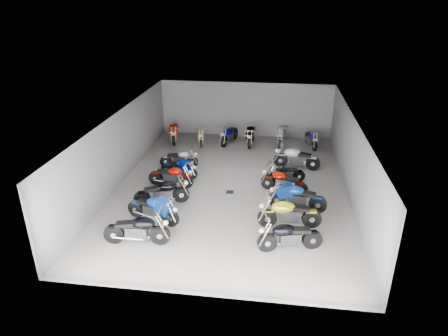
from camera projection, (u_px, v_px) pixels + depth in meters
The scene contains 24 objects.
ground at pixel (231, 187), 17.72m from camera, with size 14.00×14.00×0.00m, color gray.
wall_back at pixel (246, 110), 23.41m from camera, with size 10.00×0.10×3.20m, color slate.
wall_left at pixel (120, 148), 17.68m from camera, with size 0.10×14.00×3.20m, color slate.
wall_right at pixel (352, 160), 16.45m from camera, with size 0.10×14.00×3.20m, color slate.
ceiling at pixel (232, 117), 16.41m from camera, with size 10.00×14.00×0.04m, color black.
drain_grate at pixel (230, 192), 17.26m from camera, with size 0.32×0.32×0.01m, color black.
motorcycle_left_a at pixel (137, 230), 13.52m from camera, with size 2.30×0.50×1.01m.
motorcycle_left_b at pixel (153, 209), 14.85m from camera, with size 2.17×0.83×0.98m.
motorcycle_left_c at pixel (162, 192), 16.05m from camera, with size 2.14×1.02×1.00m.
motorcycle_left_d at pixel (171, 176), 17.60m from camera, with size 2.07×0.46×0.91m.
motorcycle_left_e at pixel (179, 168), 18.50m from camera, with size 1.84×0.64×0.83m.
motorcycle_left_f at pixel (179, 159), 19.53m from camera, with size 1.90×0.42×0.83m.
motorcycle_right_a at pixel (289, 236), 13.20m from camera, with size 2.18×0.71×0.98m.
motorcycle_right_b at pixel (289, 214), 14.49m from camera, with size 2.34×0.53×1.03m.
motorcycle_right_c at pixel (297, 197), 15.65m from camera, with size 2.29×0.53×1.01m.
motorcycle_right_d at pixel (283, 182), 17.04m from camera, with size 2.03×0.86×0.93m.
motorcycle_right_e at pixel (285, 174), 17.90m from camera, with size 1.82×0.74×0.83m.
motorcycle_right_f at pixel (296, 158), 19.38m from camera, with size 2.26×0.54×0.99m.
motorcycle_back_a at pixel (174, 132), 22.97m from camera, with size 0.68×2.32×1.03m.
motorcycle_back_b at pixel (201, 135), 22.63m from camera, with size 0.50×2.00×0.88m.
motorcycle_back_c at pixel (229, 135), 22.63m from camera, with size 0.76×2.08×0.94m.
motorcycle_back_d at pixel (251, 135), 22.48m from camera, with size 0.47×2.31×1.02m.
motorcycle_back_e at pixel (279, 135), 22.55m from camera, with size 0.44×2.16×0.95m.
motorcycle_back_f at pixel (311, 139), 22.11m from camera, with size 0.59×1.92×0.85m.
Camera 1 is at (1.81, -15.76, 7.94)m, focal length 32.00 mm.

